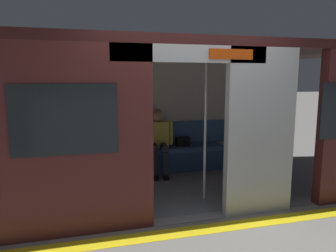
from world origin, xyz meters
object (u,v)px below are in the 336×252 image
at_px(bench_seat, 154,154).
at_px(grab_pole_far, 205,129).
at_px(grab_pole_door, 148,131).
at_px(train_car, 163,97).
at_px(person_seated, 158,137).
at_px(handbag, 183,141).
at_px(book, 139,148).

height_order(bench_seat, grab_pole_far, grab_pole_far).
bearing_deg(bench_seat, grab_pole_door, 74.94).
bearing_deg(train_car, person_seated, -99.08).
relative_size(train_car, person_seated, 5.33).
height_order(bench_seat, handbag, handbag).
height_order(book, grab_pole_door, grab_pole_door).
relative_size(train_car, book, 29.09).
distance_m(book, grab_pole_door, 1.67).
relative_size(book, grab_pole_door, 0.10).
bearing_deg(book, person_seated, 155.55).
height_order(bench_seat, person_seated, person_seated).
distance_m(grab_pole_door, grab_pole_far, 0.82).
distance_m(handbag, grab_pole_far, 1.65).
xyz_separation_m(book, grab_pole_far, (-0.69, 1.54, 0.58)).
distance_m(bench_seat, person_seated, 0.34).
bearing_deg(train_car, bench_seat, -93.78).
relative_size(bench_seat, person_seated, 2.28).
xyz_separation_m(grab_pole_door, grab_pole_far, (-0.82, -0.02, 0.00)).
height_order(person_seated, grab_pole_door, grab_pole_door).
bearing_deg(person_seated, bench_seat, -32.90).
xyz_separation_m(train_car, handbag, (-0.65, -0.98, -0.93)).
height_order(train_car, person_seated, train_car).
bearing_deg(grab_pole_far, handbag, -96.42).
height_order(train_car, grab_pole_far, train_car).
relative_size(bench_seat, book, 12.43).
height_order(train_car, book, train_car).
height_order(book, grab_pole_far, grab_pole_far).
distance_m(bench_seat, grab_pole_door, 1.73).
distance_m(book, grab_pole_far, 1.78).
relative_size(person_seated, handbag, 4.62).
relative_size(handbag, grab_pole_far, 0.12).
distance_m(person_seated, grab_pole_door, 1.60).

